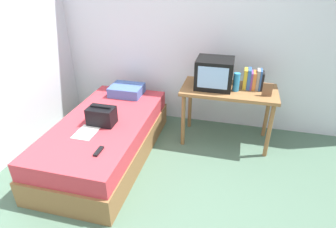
{
  "coord_description": "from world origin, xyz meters",
  "views": [
    {
      "loc": [
        0.55,
        -1.83,
        2.12
      ],
      "look_at": [
        -0.17,
        0.98,
        0.57
      ],
      "focal_mm": 30.34,
      "sensor_mm": 36.0,
      "label": 1
    }
  ],
  "objects": [
    {
      "name": "ground_plane",
      "position": [
        0.0,
        0.0,
        0.0
      ],
      "size": [
        8.0,
        8.0,
        0.0
      ],
      "primitive_type": "plane",
      "color": "#4C6B56"
    },
    {
      "name": "wall_back",
      "position": [
        0.0,
        2.0,
        1.3
      ],
      "size": [
        5.2,
        0.1,
        2.6
      ],
      "primitive_type": "cube",
      "color": "silver",
      "rests_on": "ground"
    },
    {
      "name": "bed",
      "position": [
        -0.89,
        0.77,
        0.25
      ],
      "size": [
        1.0,
        2.0,
        0.5
      ],
      "color": "olive",
      "rests_on": "ground"
    },
    {
      "name": "desk",
      "position": [
        0.48,
        1.49,
        0.65
      ],
      "size": [
        1.16,
        0.6,
        0.75
      ],
      "color": "olive",
      "rests_on": "ground"
    },
    {
      "name": "tv",
      "position": [
        0.29,
        1.49,
        0.93
      ],
      "size": [
        0.44,
        0.39,
        0.36
      ],
      "color": "black",
      "rests_on": "desk"
    },
    {
      "name": "water_bottle",
      "position": [
        0.56,
        1.44,
        0.86
      ],
      "size": [
        0.08,
        0.08,
        0.22
      ],
      "primitive_type": "cylinder",
      "color": "#3399DB",
      "rests_on": "desk"
    },
    {
      "name": "book_row",
      "position": [
        0.75,
        1.56,
        0.87
      ],
      "size": [
        0.24,
        0.17,
        0.25
      ],
      "color": "gold",
      "rests_on": "desk"
    },
    {
      "name": "picture_frame",
      "position": [
        0.91,
        1.37,
        0.83
      ],
      "size": [
        0.11,
        0.02,
        0.16
      ],
      "primitive_type": "cube",
      "color": "brown",
      "rests_on": "desk"
    },
    {
      "name": "pillow",
      "position": [
        -0.9,
        1.53,
        0.56
      ],
      "size": [
        0.43,
        0.36,
        0.13
      ],
      "primitive_type": "cube",
      "color": "#4766AD",
      "rests_on": "bed"
    },
    {
      "name": "handbag",
      "position": [
        -0.87,
        0.7,
        0.6
      ],
      "size": [
        0.3,
        0.2,
        0.22
      ],
      "color": "black",
      "rests_on": "bed"
    },
    {
      "name": "magazine",
      "position": [
        -0.95,
        0.48,
        0.5
      ],
      "size": [
        0.21,
        0.29,
        0.01
      ],
      "primitive_type": "cube",
      "color": "white",
      "rests_on": "bed"
    },
    {
      "name": "remote_dark",
      "position": [
        -0.66,
        0.19,
        0.51
      ],
      "size": [
        0.04,
        0.16,
        0.02
      ],
      "primitive_type": "cube",
      "color": "black",
      "rests_on": "bed"
    },
    {
      "name": "remote_silver",
      "position": [
        -1.07,
        0.86,
        0.51
      ],
      "size": [
        0.04,
        0.14,
        0.02
      ],
      "primitive_type": "cube",
      "color": "#B7B7BC",
      "rests_on": "bed"
    }
  ]
}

